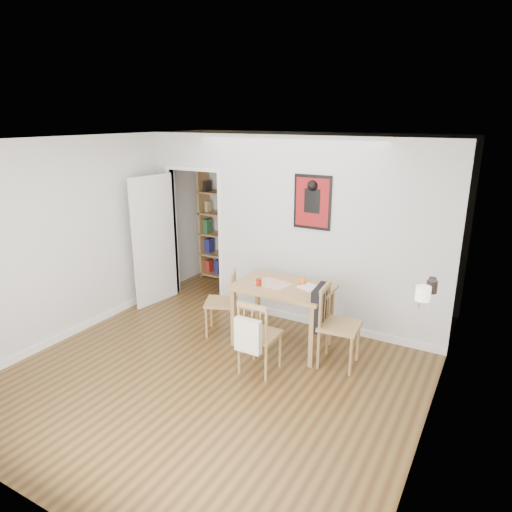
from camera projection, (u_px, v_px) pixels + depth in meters
The scene contains 15 objects.
ground at pixel (235, 358), 5.57m from camera, with size 5.20×5.20×0.00m, color brown.
room_shell at pixel (291, 233), 6.26m from camera, with size 5.20×5.20×5.20m.
dining_table at pixel (283, 293), 5.69m from camera, with size 1.20×0.76×0.82m.
chair_left at pixel (221, 303), 6.10m from camera, with size 0.58×0.58×0.88m.
chair_right at pixel (338, 325), 5.30m from camera, with size 0.60×0.53×0.98m.
chair_front at pixel (259, 335), 5.17m from camera, with size 0.45×0.51×0.90m.
bookshelf at pixel (223, 225), 8.09m from camera, with size 0.84×0.34×1.99m.
fireplace at pixel (429, 346), 4.58m from camera, with size 0.45×1.25×1.16m.
red_glass at pixel (259, 282), 5.65m from camera, with size 0.07×0.07×0.09m, color maroon.
orange_fruit at pixel (302, 281), 5.68m from camera, with size 0.09×0.09×0.09m, color #E75C0C.
placemat at pixel (273, 284), 5.72m from camera, with size 0.41×0.31×0.00m, color beige.
notebook at pixel (311, 288), 5.57m from camera, with size 0.30×0.22×0.01m, color silver.
mantel_lamp at pixel (423, 295), 4.11m from camera, with size 0.13×0.13×0.21m.
ceramic_jar_a at pixel (432, 287), 4.49m from camera, with size 0.11×0.11×0.13m, color black.
ceramic_jar_b at pixel (432, 282), 4.67m from camera, with size 0.07×0.07×0.09m, color black.
Camera 1 is at (2.66, -4.19, 2.83)m, focal length 32.00 mm.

